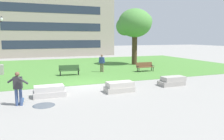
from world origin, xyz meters
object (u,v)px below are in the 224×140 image
person_skateboarder (18,87)px  concrete_block_center (49,91)px  concrete_block_left (120,87)px  person_bystander_far_lawn (102,62)px  concrete_block_right (172,81)px  skateboard (22,101)px  park_bench_far_left (145,66)px  park_bench_near_left (69,69)px

person_skateboarder → concrete_block_center: bearing=37.3°
concrete_block_center → concrete_block_left: 4.23m
concrete_block_left → person_bystander_far_lawn: (1.44, 7.83, 0.68)m
concrete_block_right → person_skateboarder: 10.11m
concrete_block_left → concrete_block_right: 4.25m
person_skateboarder → skateboard: 1.00m
concrete_block_right → park_bench_far_left: bearing=77.9°
concrete_block_center → person_skateboarder: person_skateboarder is taller
concrete_block_left → concrete_block_center: bearing=174.1°
skateboard → concrete_block_right: bearing=4.0°
concrete_block_right → skateboard: (-9.92, -0.69, -0.22)m
concrete_block_center → park_bench_near_left: bearing=70.7°
concrete_block_center → park_bench_near_left: park_bench_near_left is taller
skateboard → park_bench_near_left: (3.82, 7.46, 0.45)m
person_bystander_far_lawn → concrete_block_left: bearing=-100.4°
skateboard → park_bench_far_left: size_ratio=0.57×
park_bench_far_left → person_bystander_far_lawn: size_ratio=1.05×
park_bench_far_left → person_bystander_far_lawn: bearing=164.2°
concrete_block_center → park_bench_far_left: park_bench_far_left is taller
skateboard → concrete_block_left: bearing=3.2°
concrete_block_center → skateboard: 1.67m
skateboard → person_bystander_far_lawn: bearing=48.8°
concrete_block_right → skateboard: concrete_block_right is taller
person_skateboarder → person_bystander_far_lawn: 11.24m
concrete_block_right → person_bystander_far_lawn: person_bystander_far_lawn is taller
person_skateboarder → skateboard: (0.10, 0.46, -0.89)m
park_bench_near_left → person_bystander_far_lawn: size_ratio=1.07×
park_bench_near_left → concrete_block_left: bearing=-75.4°
person_bystander_far_lawn → concrete_block_center: bearing=-127.4°
person_bystander_far_lawn → park_bench_near_left: bearing=-168.4°
person_skateboarder → park_bench_far_left: bearing=33.2°
concrete_block_left → skateboard: concrete_block_left is taller
concrete_block_left → concrete_block_right: bearing=5.1°
person_skateboarder → concrete_block_left: bearing=7.6°
concrete_block_right → person_skateboarder: bearing=-173.5°
person_skateboarder → skateboard: bearing=77.3°
person_skateboarder → park_bench_far_left: size_ratio=0.95×
concrete_block_right → concrete_block_center: bearing=179.6°
concrete_block_left → person_bystander_far_lawn: size_ratio=1.05×
person_bystander_far_lawn → person_skateboarder: bearing=-130.1°
concrete_block_center → concrete_block_left: bearing=-5.9°
concrete_block_center → skateboard: (-1.48, -0.75, -0.22)m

